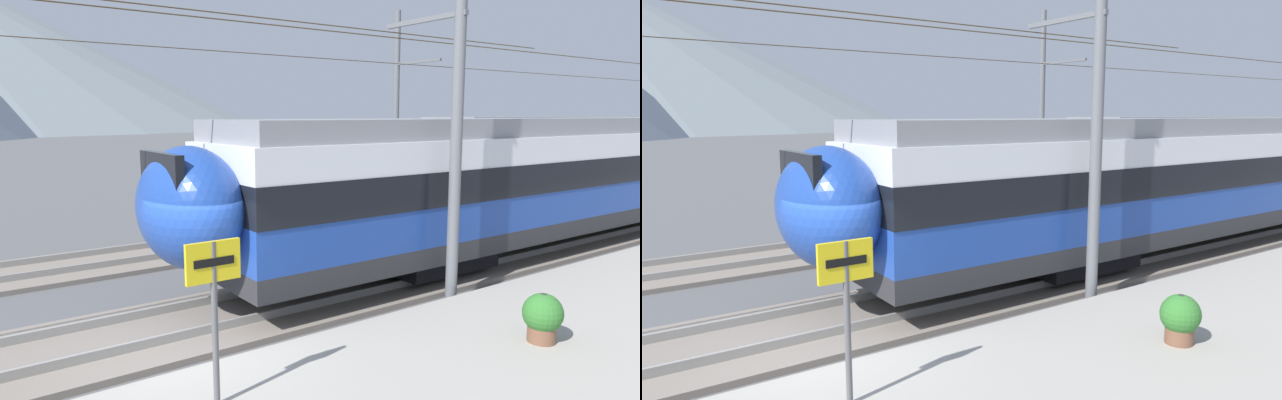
{
  "view_description": "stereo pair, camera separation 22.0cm",
  "coord_description": "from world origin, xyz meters",
  "views": [
    {
      "loc": [
        -3.12,
        -8.22,
        3.95
      ],
      "look_at": [
        5.19,
        3.56,
        1.75
      ],
      "focal_mm": 31.5,
      "sensor_mm": 36.0,
      "label": 1
    },
    {
      "loc": [
        -2.94,
        -8.35,
        3.95
      ],
      "look_at": [
        5.19,
        3.56,
        1.75
      ],
      "focal_mm": 31.5,
      "sensor_mm": 36.0,
      "label": 2
    }
  ],
  "objects": [
    {
      "name": "track_near",
      "position": [
        0.0,
        1.36,
        0.07
      ],
      "size": [
        120.0,
        3.0,
        0.28
      ],
      "color": "slate",
      "rests_on": "ground"
    },
    {
      "name": "catenary_mast_mid",
      "position": [
        5.61,
        -0.45,
        4.36
      ],
      "size": [
        43.88,
        2.24,
        8.45
      ],
      "color": "slate",
      "rests_on": "ground"
    },
    {
      "name": "catenary_mast_far_side",
      "position": [
        13.01,
        9.0,
        4.23
      ],
      "size": [
        43.88,
        2.53,
        8.11
      ],
      "color": "slate",
      "rests_on": "ground"
    },
    {
      "name": "platform_sign",
      "position": [
        -0.4,
        -2.13,
        1.9
      ],
      "size": [
        0.7,
        0.08,
        2.09
      ],
      "color": "#59595B",
      "rests_on": "platform_slab"
    },
    {
      "name": "train_near_platform",
      "position": [
        15.1,
        1.36,
        2.23
      ],
      "size": [
        30.26,
        3.01,
        4.27
      ],
      "color": "#2D2D30",
      "rests_on": "track_near"
    },
    {
      "name": "potted_plant_platform_edge",
      "position": [
        4.67,
        -3.3,
        0.8
      ],
      "size": [
        0.63,
        0.63,
        0.79
      ],
      "color": "brown",
      "rests_on": "platform_slab"
    },
    {
      "name": "train_far_track",
      "position": [
        27.13,
        6.93,
        2.23
      ],
      "size": [
        30.02,
        2.98,
        4.27
      ],
      "color": "#2D2D30",
      "rests_on": "track_far"
    },
    {
      "name": "track_far",
      "position": [
        0.0,
        6.93,
        0.07
      ],
      "size": [
        120.0,
        3.0,
        0.28
      ],
      "color": "slate",
      "rests_on": "ground"
    },
    {
      "name": "ground_plane",
      "position": [
        0.0,
        0.0,
        0.0
      ],
      "size": [
        400.0,
        400.0,
        0.0
      ],
      "primitive_type": "plane",
      "color": "#565659"
    }
  ]
}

